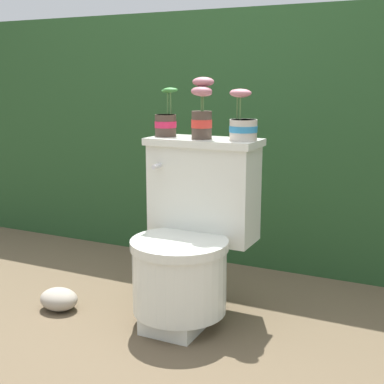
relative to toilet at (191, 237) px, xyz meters
The scene contains 7 objects.
ground_plane 0.37m from the toilet, 138.95° to the right, with size 12.00×12.00×0.00m, color brown.
hedge_backdrop 1.20m from the toilet, 94.01° to the left, with size 4.17×0.93×1.35m.
toilet is the anchor object (origin of this frame).
potted_plant_left 0.52m from the toilet, 144.33° to the left, with size 0.10×0.10×0.21m.
potted_plant_midleft 0.52m from the toilet, 89.32° to the left, with size 0.10×0.09×0.26m.
potted_plant_middle 0.51m from the toilet, 33.94° to the left, with size 0.12×0.12×0.21m.
garden_stone 0.66m from the toilet, 159.52° to the right, with size 0.18×0.14×0.10m.
Camera 1 is at (1.02, -1.86, 1.00)m, focal length 50.00 mm.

